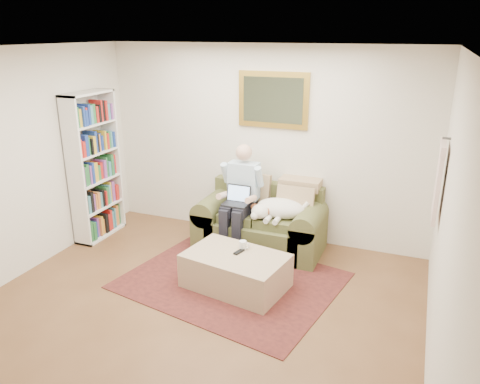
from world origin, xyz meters
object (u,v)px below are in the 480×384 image
Objects in this scene: sofa at (260,228)px; ottoman at (236,271)px; laptop at (237,199)px; sleeping_dog at (281,208)px; bookshelf at (94,167)px; seated_man at (239,200)px; coffee_mug at (243,245)px.

ottoman is at bearing -85.43° from sofa.
laptop is 0.56m from sleeping_dog.
bookshelf is at bearing 165.11° from ottoman.
seated_man is 0.07m from laptop.
sofa is 0.55m from laptop.
sofa is 1.07m from ottoman.
bookshelf reaches higher than seated_man.
seated_man reaches higher than ottoman.
sofa is 0.82× the size of bookshelf.
coffee_mug is at bearing -83.28° from sofa.
sofa is at bearing 94.57° from ottoman.
sleeping_dog is (0.54, 0.07, -0.06)m from seated_man.
ottoman is 0.30m from coffee_mug.
laptop is 0.16× the size of bookshelf.
ottoman is (0.09, -1.07, -0.08)m from sofa.
sofa is 0.46m from sleeping_dog.
laptop is at bearing -90.00° from seated_man.
seated_man reaches higher than laptop.
ottoman is 10.99× the size of coffee_mug.
laptop is at bearing -166.36° from sleeping_dog.
sleeping_dog is (0.29, -0.08, 0.34)m from sofa.
ottoman is at bearing -70.12° from seated_man.
sofa reaches higher than ottoman.
ottoman is (0.33, -0.92, -0.49)m from seated_man.
seated_man reaches higher than coffee_mug.
sofa is 16.42× the size of coffee_mug.
laptop is 0.29× the size of ottoman.
sleeping_dog is at bearing 78.00° from ottoman.
coffee_mug is at bearing -62.94° from laptop.
sleeping_dog is at bearing 8.24° from bookshelf.
sofa reaches higher than coffee_mug.
ottoman is at bearing -102.00° from sleeping_dog.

